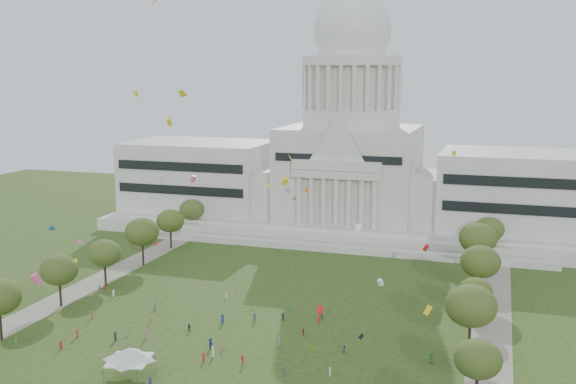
# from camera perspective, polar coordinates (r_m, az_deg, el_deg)

# --- Properties ---
(ground) EXTENTS (400.00, 400.00, 0.00)m
(ground) POSITION_cam_1_polar(r_m,az_deg,el_deg) (126.98, -6.36, -14.17)
(ground) COLOR #2D4315
(ground) RESTS_ON ground
(capitol) EXTENTS (160.00, 64.50, 91.30)m
(capitol) POSITION_cam_1_polar(r_m,az_deg,el_deg) (226.25, 5.28, 2.45)
(capitol) COLOR silver
(capitol) RESTS_ON ground
(path_left) EXTENTS (8.00, 160.00, 0.04)m
(path_left) POSITION_cam_1_polar(r_m,az_deg,el_deg) (173.95, -16.97, -7.79)
(path_left) COLOR gray
(path_left) RESTS_ON ground
(path_right) EXTENTS (8.00, 160.00, 0.04)m
(path_right) POSITION_cam_1_polar(r_m,az_deg,el_deg) (145.12, 16.83, -11.38)
(path_right) COLOR gray
(path_right) RESTS_ON ground
(row_tree_r_1) EXTENTS (7.58, 7.58, 10.78)m
(row_tree_r_1) POSITION_cam_1_polar(r_m,az_deg,el_deg) (112.83, 15.80, -13.46)
(row_tree_r_1) COLOR black
(row_tree_r_1) RESTS_ON ground
(row_tree_l_2) EXTENTS (8.42, 8.42, 11.97)m
(row_tree_l_2) POSITION_cam_1_polar(r_m,az_deg,el_deg) (160.03, -18.82, -6.27)
(row_tree_l_2) COLOR black
(row_tree_l_2) RESTS_ON ground
(row_tree_r_2) EXTENTS (9.55, 9.55, 13.58)m
(row_tree_r_2) POSITION_cam_1_polar(r_m,az_deg,el_deg) (130.07, 15.23, -9.30)
(row_tree_r_2) COLOR black
(row_tree_r_2) RESTS_ON ground
(row_tree_l_3) EXTENTS (8.12, 8.12, 11.55)m
(row_tree_l_3) POSITION_cam_1_polar(r_m,az_deg,el_deg) (172.68, -15.29, -5.00)
(row_tree_l_3) COLOR black
(row_tree_l_3) RESTS_ON ground
(row_tree_r_3) EXTENTS (7.01, 7.01, 9.98)m
(row_tree_r_3) POSITION_cam_1_polar(r_m,az_deg,el_deg) (147.05, 15.59, -8.11)
(row_tree_r_3) COLOR black
(row_tree_r_3) RESTS_ON ground
(row_tree_l_4) EXTENTS (9.29, 9.29, 13.21)m
(row_tree_l_4) POSITION_cam_1_polar(r_m,az_deg,el_deg) (187.67, -12.25, -3.31)
(row_tree_l_4) COLOR black
(row_tree_l_4) RESTS_ON ground
(row_tree_r_4) EXTENTS (9.19, 9.19, 13.06)m
(row_tree_r_4) POSITION_cam_1_polar(r_m,az_deg,el_deg) (161.33, 15.97, -5.70)
(row_tree_r_4) COLOR black
(row_tree_r_4) RESTS_ON ground
(row_tree_l_5) EXTENTS (8.33, 8.33, 11.85)m
(row_tree_l_5) POSITION_cam_1_polar(r_m,az_deg,el_deg) (204.28, -9.93, -2.43)
(row_tree_l_5) COLOR black
(row_tree_l_5) RESTS_ON ground
(row_tree_r_5) EXTENTS (9.82, 9.82, 13.96)m
(row_tree_r_5) POSITION_cam_1_polar(r_m,az_deg,el_deg) (180.72, 15.79, -3.80)
(row_tree_r_5) COLOR black
(row_tree_r_5) RESTS_ON ground
(row_tree_l_6) EXTENTS (8.19, 8.19, 11.64)m
(row_tree_l_6) POSITION_cam_1_polar(r_m,az_deg,el_deg) (220.87, -8.14, -1.48)
(row_tree_l_6) COLOR black
(row_tree_l_6) RESTS_ON ground
(row_tree_r_6) EXTENTS (8.42, 8.42, 11.97)m
(row_tree_r_6) POSITION_cam_1_polar(r_m,az_deg,el_deg) (198.47, 16.68, -3.04)
(row_tree_r_6) COLOR black
(row_tree_r_6) RESTS_ON ground
(event_tent) EXTENTS (11.47, 11.47, 5.39)m
(event_tent) POSITION_cam_1_polar(r_m,az_deg,el_deg) (122.60, -13.30, -13.17)
(event_tent) COLOR #4C4C4C
(event_tent) RESTS_ON ground
(person_0) EXTENTS (1.00, 1.03, 1.79)m
(person_0) POSITION_cam_1_polar(r_m,az_deg,el_deg) (128.63, 12.04, -13.57)
(person_0) COLOR #33723F
(person_0) RESTS_ON ground
(person_2) EXTENTS (0.95, 0.85, 1.66)m
(person_2) POSITION_cam_1_polar(r_m,az_deg,el_deg) (130.11, 4.80, -13.13)
(person_2) COLOR #4C4C51
(person_2) RESTS_ON ground
(person_3) EXTENTS (1.21, 1.29, 1.81)m
(person_3) POSITION_cam_1_polar(r_m,az_deg,el_deg) (125.36, -3.89, -14.01)
(person_3) COLOR #B21E1E
(person_3) RESTS_ON ground
(person_4) EXTENTS (0.77, 1.13, 1.77)m
(person_4) POSITION_cam_1_polar(r_m,az_deg,el_deg) (133.33, -0.73, -12.48)
(person_4) COLOR silver
(person_4) RESTS_ON ground
(person_5) EXTENTS (1.74, 1.89, 1.99)m
(person_5) POSITION_cam_1_polar(r_m,az_deg,el_deg) (132.75, -6.57, -12.60)
(person_5) COLOR navy
(person_5) RESTS_ON ground
(person_7) EXTENTS (0.78, 0.73, 1.74)m
(person_7) POSITION_cam_1_polar(r_m,az_deg,el_deg) (119.63, -11.61, -15.44)
(person_7) COLOR navy
(person_7) RESTS_ON ground
(person_8) EXTENTS (0.92, 0.70, 1.69)m
(person_8) POSITION_cam_1_polar(r_m,az_deg,el_deg) (141.17, -8.36, -11.30)
(person_8) COLOR #26262B
(person_8) RESTS_ON ground
(person_9) EXTENTS (1.09, 1.26, 1.74)m
(person_9) POSITION_cam_1_polar(r_m,az_deg,el_deg) (121.19, -0.34, -14.88)
(person_9) COLOR #4C4C51
(person_9) RESTS_ON ground
(person_10) EXTENTS (0.86, 1.16, 1.77)m
(person_10) POSITION_cam_1_polar(r_m,az_deg,el_deg) (137.74, 1.31, -11.72)
(person_10) COLOR #B21E1E
(person_10) RESTS_ON ground
(distant_crowd) EXTENTS (64.05, 37.65, 1.91)m
(distant_crowd) POSITION_cam_1_polar(r_m,az_deg,el_deg) (144.25, -8.94, -10.83)
(distant_crowd) COLOR #33723F
(distant_crowd) RESTS_ON ground
(kite_swarm) EXTENTS (79.97, 99.21, 67.01)m
(kite_swarm) POSITION_cam_1_polar(r_m,az_deg,el_deg) (126.35, -5.14, -1.86)
(kite_swarm) COLOR yellow
(kite_swarm) RESTS_ON ground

